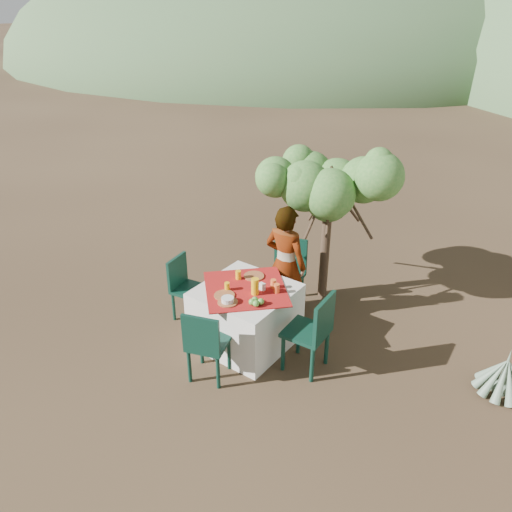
{
  "coord_description": "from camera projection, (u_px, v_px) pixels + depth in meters",
  "views": [
    {
      "loc": [
        2.35,
        -3.62,
        3.77
      ],
      "look_at": [
        -0.82,
        0.71,
        0.97
      ],
      "focal_mm": 35.0,
      "sensor_mm": 36.0,
      "label": 1
    }
  ],
  "objects": [
    {
      "name": "shrub_tree",
      "position": [
        335.0,
        193.0,
        6.42
      ],
      "size": [
        1.64,
        1.6,
        1.92
      ],
      "color": "#473623",
      "rests_on": "ground"
    },
    {
      "name": "agave",
      "position": [
        504.0,
        376.0,
        5.27
      ],
      "size": [
        0.57,
        0.59,
        0.62
      ],
      "rotation": [
        0.0,
        0.0,
        0.33
      ],
      "color": "slate",
      "rests_on": "ground"
    },
    {
      "name": "glass_near",
      "position": [
        227.0,
        286.0,
        5.74
      ],
      "size": [
        0.06,
        0.06,
        0.1
      ],
      "primitive_type": "cylinder",
      "color": "#F9B10F",
      "rests_on": "table"
    },
    {
      "name": "bowl_plate",
      "position": [
        228.0,
        302.0,
        5.52
      ],
      "size": [
        0.23,
        0.23,
        0.01
      ],
      "primitive_type": "cylinder",
      "color": "brown",
      "rests_on": "table"
    },
    {
      "name": "hill_near_left",
      "position": [
        302.0,
        54.0,
        36.46
      ],
      "size": [
        40.0,
        40.0,
        16.0
      ],
      "primitive_type": "ellipsoid",
      "color": "#3B5A33",
      "rests_on": "ground"
    },
    {
      "name": "jar_right",
      "position": [
        273.0,
        284.0,
        5.78
      ],
      "size": [
        0.07,
        0.07,
        0.11
      ],
      "primitive_type": "cylinder",
      "color": "orange",
      "rests_on": "table"
    },
    {
      "name": "jar_left",
      "position": [
        277.0,
        288.0,
        5.69
      ],
      "size": [
        0.07,
        0.07,
        0.11
      ],
      "primitive_type": "cylinder",
      "color": "orange",
      "rests_on": "table"
    },
    {
      "name": "glass_far",
      "position": [
        238.0,
        275.0,
        5.96
      ],
      "size": [
        0.07,
        0.07,
        0.11
      ],
      "primitive_type": "cylinder",
      "color": "#F9B10F",
      "rests_on": "table"
    },
    {
      "name": "plate_far",
      "position": [
        254.0,
        276.0,
        6.03
      ],
      "size": [
        0.25,
        0.25,
        0.01
      ],
      "primitive_type": "cylinder",
      "color": "brown",
      "rests_on": "table"
    },
    {
      "name": "chair_near",
      "position": [
        206.0,
        343.0,
        5.31
      ],
      "size": [
        0.52,
        0.52,
        0.89
      ],
      "rotation": [
        0.0,
        0.0,
        3.47
      ],
      "color": "black",
      "rests_on": "ground"
    },
    {
      "name": "chair_right",
      "position": [
        313.0,
        330.0,
        5.44
      ],
      "size": [
        0.48,
        0.48,
        0.98
      ],
      "rotation": [
        0.0,
        0.0,
        4.77
      ],
      "color": "black",
      "rests_on": "ground"
    },
    {
      "name": "chair_far",
      "position": [
        287.0,
        271.0,
        6.61
      ],
      "size": [
        0.54,
        0.54,
        0.98
      ],
      "rotation": [
        0.0,
        0.0,
        0.22
      ],
      "color": "black",
      "rests_on": "ground"
    },
    {
      "name": "plate_near",
      "position": [
        224.0,
        295.0,
        5.64
      ],
      "size": [
        0.24,
        0.24,
        0.01
      ],
      "primitive_type": "cylinder",
      "color": "brown",
      "rests_on": "table"
    },
    {
      "name": "white_bowl",
      "position": [
        228.0,
        300.0,
        5.5
      ],
      "size": [
        0.14,
        0.14,
        0.05
      ],
      "primitive_type": "cylinder",
      "color": "silver",
      "rests_on": "bowl_plate"
    },
    {
      "name": "table",
      "position": [
        246.0,
        316.0,
        5.97
      ],
      "size": [
        1.3,
        1.3,
        0.76
      ],
      "color": "white",
      "rests_on": "ground"
    },
    {
      "name": "fruit_cluster",
      "position": [
        256.0,
        302.0,
        5.47
      ],
      "size": [
        0.15,
        0.14,
        0.07
      ],
      "color": "#559A38",
      "rests_on": "table"
    },
    {
      "name": "napkin_holder",
      "position": [
        262.0,
        286.0,
        5.74
      ],
      "size": [
        0.07,
        0.05,
        0.09
      ],
      "primitive_type": "cube",
      "rotation": [
        0.0,
        0.0,
        -0.09
      ],
      "color": "silver",
      "rests_on": "table"
    },
    {
      "name": "ground",
      "position": [
        277.0,
        377.0,
        5.57
      ],
      "size": [
        160.0,
        160.0,
        0.0
      ],
      "primitive_type": "plane",
      "color": "#312216",
      "rests_on": "ground"
    },
    {
      "name": "person",
      "position": [
        285.0,
        264.0,
        6.26
      ],
      "size": [
        0.58,
        0.39,
        1.57
      ],
      "primitive_type": "imported",
      "rotation": [
        0.0,
        0.0,
        3.17
      ],
      "color": "#8C6651",
      "rests_on": "ground"
    },
    {
      "name": "chair_left",
      "position": [
        185.0,
        285.0,
        6.43
      ],
      "size": [
        0.45,
        0.45,
        0.85
      ],
      "rotation": [
        0.0,
        0.0,
        1.72
      ],
      "color": "black",
      "rests_on": "ground"
    },
    {
      "name": "juice_pitcher",
      "position": [
        255.0,
        286.0,
        5.64
      ],
      "size": [
        0.09,
        0.09,
        0.2
      ],
      "primitive_type": "cylinder",
      "color": "#F9B10F",
      "rests_on": "table"
    }
  ]
}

